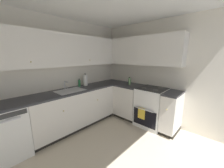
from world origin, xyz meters
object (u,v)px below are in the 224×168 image
(paper_towel_roll, at_px, (85,80))
(dishwasher, at_px, (5,133))
(oven_range, at_px, (151,107))
(oil_bottle, at_px, (129,81))
(soap_bottle, at_px, (79,83))

(paper_towel_roll, bearing_deg, dishwasher, -174.69)
(oven_range, distance_m, oil_bottle, 0.84)
(soap_bottle, relative_size, paper_towel_roll, 0.59)
(soap_bottle, bearing_deg, paper_towel_roll, -6.72)
(dishwasher, relative_size, soap_bottle, 4.50)
(oven_range, distance_m, soap_bottle, 1.85)
(paper_towel_roll, height_order, oil_bottle, paper_towel_roll)
(dishwasher, distance_m, oven_range, 2.88)
(soap_bottle, xyz_separation_m, oil_bottle, (1.01, -0.80, 0.01))
(oven_range, bearing_deg, paper_towel_roll, 120.96)
(oven_range, relative_size, soap_bottle, 5.45)
(oven_range, xyz_separation_m, soap_bottle, (-1.03, 1.45, 0.53))
(dishwasher, relative_size, paper_towel_roll, 2.66)
(paper_towel_roll, distance_m, oil_bottle, 1.15)
(paper_towel_roll, relative_size, oil_bottle, 1.58)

